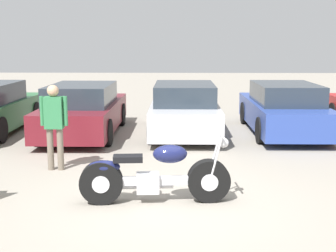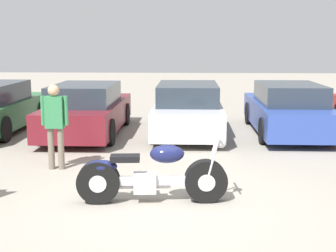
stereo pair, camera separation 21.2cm
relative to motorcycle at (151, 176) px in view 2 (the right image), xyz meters
The scene contains 6 objects.
ground_plane 0.49m from the motorcycle, 14.79° to the right, with size 60.00×60.00×0.00m, color gray.
motorcycle is the anchor object (origin of this frame).
parked_car_maroon 5.63m from the motorcycle, 111.86° to the left, with size 1.80×4.49×1.35m.
parked_car_silver 5.51m from the motorcycle, 84.38° to the left, with size 1.80×4.49×1.35m.
parked_car_blue 6.40m from the motorcycle, 60.26° to the left, with size 1.80×4.49×1.35m.
person_standing 2.72m from the motorcycle, 137.43° to the left, with size 0.52×0.22×1.63m.
Camera 2 is at (0.32, -6.74, 2.42)m, focal length 50.00 mm.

